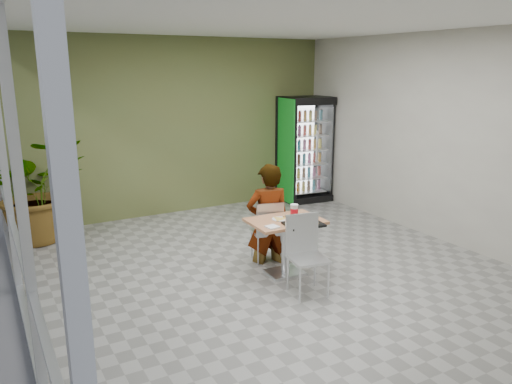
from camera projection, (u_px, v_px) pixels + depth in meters
ground at (279, 276)px, 6.53m from camera, size 7.00×7.00×0.00m
room_envelope at (280, 156)px, 6.14m from camera, size 6.00×7.00×3.20m
storefront_frame at (11, 183)px, 4.72m from camera, size 0.10×7.00×3.20m
dining_table at (285, 236)px, 6.48m from camera, size 0.96×0.69×0.75m
chair_far at (268, 227)px, 6.90m from camera, size 0.47×0.47×0.87m
chair_near at (305, 248)px, 5.97m from camera, size 0.49×0.50×0.96m
seated_woman at (268, 224)px, 6.93m from camera, size 0.70×0.53×1.70m
pizza_plate at (280, 218)px, 6.43m from camera, size 0.27×0.20×0.03m
soda_cup at (294, 211)px, 6.49m from camera, size 0.10×0.10×0.18m
napkin_stack at (272, 227)px, 6.11m from camera, size 0.16×0.16×0.02m
cafeteria_tray at (304, 224)px, 6.20m from camera, size 0.50×0.39×0.03m
beverage_fridge at (305, 149)px, 10.07m from camera, size 1.03×0.83×2.09m
potted_plant at (36, 190)px, 7.70m from camera, size 1.63×1.47×1.62m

